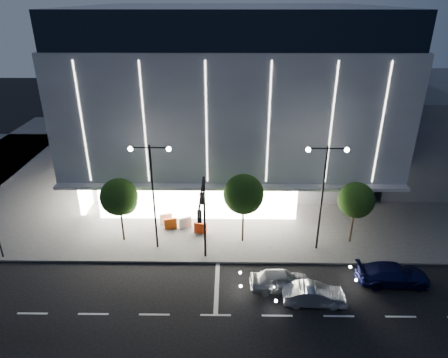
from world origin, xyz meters
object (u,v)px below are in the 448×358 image
tree_left (120,199)px  barrier_c (200,228)px  tree_mid (244,196)px  traffic_mast (203,211)px  car_lead (281,280)px  car_second (314,295)px  street_lamp_east (324,184)px  barrier_a (171,224)px  barrier_d (185,223)px  tree_right (356,202)px  street_lamp_west (152,183)px  barrier_b (166,219)px  car_third (393,274)px

tree_left → barrier_c: bearing=9.8°
tree_mid → traffic_mast: bearing=-129.4°
car_lead → car_second: 2.52m
street_lamp_east → barrier_a: size_ratio=8.18×
tree_left → barrier_d: (4.95, 2.01, -3.38)m
street_lamp_east → car_lead: bearing=-125.7°
tree_mid → tree_right: size_ratio=1.12×
tree_mid → barrier_c: 5.29m
car_second → barrier_c: (-8.20, 8.39, -0.04)m
barrier_c → barrier_d: same height
car_lead → barrier_c: car_lead is taller
traffic_mast → street_lamp_west: size_ratio=0.79×
barrier_b → car_second: bearing=-60.6°
barrier_c → tree_right: bearing=8.6°
traffic_mast → car_lead: bearing=-21.9°
traffic_mast → barrier_a: traffic_mast is taller
traffic_mast → barrier_b: traffic_mast is taller
tree_right → barrier_b: 16.39m
car_third → tree_right: bearing=17.3°
barrier_a → barrier_b: (-0.53, 0.86, 0.00)m
car_third → barrier_c: car_third is taller
barrier_a → tree_left: bearing=-165.7°
car_third → barrier_d: size_ratio=4.68×
tree_left → tree_right: bearing=-0.0°
street_lamp_east → tree_left: (-15.97, 1.02, -1.92)m
car_lead → car_second: (2.09, -1.40, -0.05)m
street_lamp_east → car_second: (-1.41, -6.27, -5.27)m
street_lamp_east → car_second: bearing=-102.7°
street_lamp_west → street_lamp_east: (13.00, 0.00, 0.00)m
traffic_mast → car_second: bearing=-25.4°
barrier_a → barrier_c: bearing=-26.6°
barrier_a → barrier_c: same height
car_second → barrier_d: (-9.61, 9.30, -0.04)m
tree_mid → tree_left: bearing=-180.0°
tree_left → barrier_b: size_ratio=5.20×
car_lead → barrier_a: (-8.79, 7.70, -0.09)m
barrier_b → car_third: bearing=-43.6°
barrier_a → traffic_mast: bearing=-70.9°
car_third → barrier_b: car_third is taller
street_lamp_west → barrier_d: street_lamp_west is taller
traffic_mast → barrier_d: (-2.02, 5.69, -4.38)m
tree_left → barrier_a: size_ratio=5.20×
barrier_d → street_lamp_east: bearing=-39.2°
street_lamp_east → barrier_b: (-12.82, 3.69, -5.31)m
street_lamp_west → tree_mid: (7.03, 1.02, -1.62)m
street_lamp_west → tree_right: street_lamp_west is taller
car_third → barrier_a: bearing=67.6°
car_second → barrier_a: 14.18m
tree_mid → car_third: (10.61, -5.14, -3.59)m
street_lamp_east → car_lead: size_ratio=2.07×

